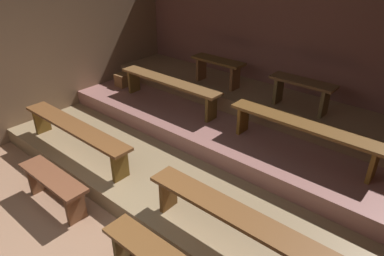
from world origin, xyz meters
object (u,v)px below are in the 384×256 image
bench_lower_left (75,130)px  bench_upper_right (302,88)px  bench_lower_right (241,222)px  bench_middle_right (303,129)px  bench_floor_left (54,183)px  bench_middle_left (169,84)px  bench_upper_left (218,66)px  wooden_crate_middle (123,80)px

bench_lower_left → bench_upper_right: (2.11, 2.42, 0.43)m
bench_lower_right → bench_middle_right: bearing=97.0°
bench_floor_left → bench_middle_left: (-0.30, 2.33, 0.50)m
bench_lower_right → bench_upper_right: (-0.61, 2.42, 0.43)m
bench_floor_left → bench_upper_left: (0.10, 3.09, 0.70)m
bench_floor_left → bench_lower_right: (2.22, 0.67, 0.27)m
bench_floor_left → bench_upper_left: size_ratio=1.17×
bench_upper_left → bench_lower_left: bearing=-104.1°
bench_lower_left → bench_lower_right: 2.72m
bench_middle_left → bench_middle_right: size_ratio=1.00×
bench_middle_left → bench_upper_left: size_ratio=2.12×
bench_floor_left → bench_upper_right: bench_upper_right is taller
bench_upper_right → bench_upper_left: bearing=180.0°
bench_upper_right → wooden_crate_middle: (-3.16, -0.72, -0.44)m
wooden_crate_middle → bench_lower_right: bearing=-24.3°
bench_floor_left → bench_middle_right: bench_middle_right is taller
bench_middle_right → bench_upper_left: bearing=158.2°
bench_lower_right → wooden_crate_middle: (-3.77, 1.70, -0.01)m
bench_middle_right → bench_middle_left: bearing=180.0°
bench_upper_left → wooden_crate_middle: bearing=-156.5°
bench_lower_left → bench_upper_right: 3.24m
bench_floor_left → bench_middle_right: 3.12m
bench_middle_right → wooden_crate_middle: size_ratio=8.71×
wooden_crate_middle → bench_floor_left: bearing=-56.8°
bench_lower_left → bench_lower_right: bearing=0.0°
wooden_crate_middle → bench_upper_right: bearing=12.9°
bench_lower_left → wooden_crate_middle: wooden_crate_middle is taller
wooden_crate_middle → bench_lower_left: bearing=-58.4°
bench_lower_left → wooden_crate_middle: size_ratio=9.32×
bench_floor_left → bench_lower_right: 2.33m
bench_lower_right → bench_middle_left: (-2.52, 1.66, 0.23)m
bench_lower_left → bench_middle_left: size_ratio=1.07×
bench_lower_right → wooden_crate_middle: size_ratio=9.32×
bench_upper_left → bench_middle_left: bearing=-118.0°
bench_upper_left → wooden_crate_middle: (-1.66, -0.72, -0.44)m
bench_floor_left → bench_middle_right: size_ratio=0.55×
bench_lower_right → bench_middle_left: bearing=146.6°
bench_floor_left → bench_lower_right: bearing=16.8°
bench_floor_left → bench_upper_right: size_ratio=1.17×
bench_middle_left → wooden_crate_middle: size_ratio=8.71×
bench_lower_left → bench_upper_left: (0.61, 2.42, 0.43)m
bench_middle_left → bench_upper_right: (1.91, 0.76, 0.20)m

